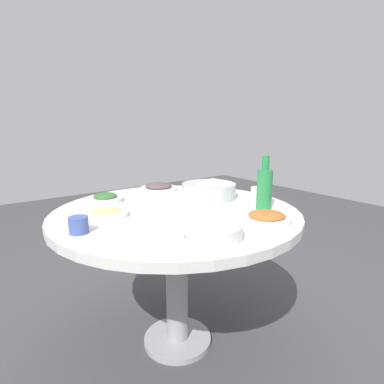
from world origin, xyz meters
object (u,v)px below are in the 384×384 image
at_px(round_dining_table, 176,229).
at_px(green_bottle, 264,188).
at_px(dish_eggplant, 159,187).
at_px(tea_cup_near, 79,225).
at_px(dish_noodles, 106,213).
at_px(tea_cup_far, 257,192).
at_px(dish_greens, 105,198).
at_px(rice_bowl, 209,190).
at_px(dish_stirfry, 267,217).
at_px(soup_bowl, 209,231).

bearing_deg(round_dining_table, green_bottle, -34.17).
relative_size(dish_eggplant, tea_cup_near, 3.11).
xyz_separation_m(round_dining_table, green_bottle, (0.37, -0.25, 0.22)).
bearing_deg(dish_noodles, dish_eggplant, 35.98).
height_order(dish_eggplant, tea_cup_far, tea_cup_far).
relative_size(round_dining_table, dish_greens, 6.46).
bearing_deg(rice_bowl, dish_stirfry, -98.87).
bearing_deg(dish_stirfry, tea_cup_far, 46.99).
relative_size(dish_eggplant, tea_cup_far, 3.11).
xyz_separation_m(dish_noodles, tea_cup_near, (-0.17, -0.15, 0.02)).
bearing_deg(round_dining_table, tea_cup_far, -6.70).
height_order(dish_noodles, tea_cup_far, tea_cup_far).
relative_size(dish_noodles, dish_eggplant, 0.83).
xyz_separation_m(dish_stirfry, dish_eggplant, (-0.05, 0.86, -0.00)).
height_order(soup_bowl, green_bottle, green_bottle).
relative_size(dish_greens, green_bottle, 0.70).
distance_m(dish_greens, tea_cup_near, 0.51).
bearing_deg(dish_stirfry, green_bottle, 44.59).
relative_size(green_bottle, tea_cup_far, 3.53).
height_order(soup_bowl, dish_noodles, soup_bowl).
distance_m(dish_stirfry, tea_cup_far, 0.46).
xyz_separation_m(round_dining_table, dish_greens, (-0.22, 0.38, 0.13)).
xyz_separation_m(dish_greens, dish_stirfry, (0.44, -0.78, -0.00)).
distance_m(dish_eggplant, tea_cup_far, 0.64).
relative_size(dish_greens, tea_cup_far, 2.47).
distance_m(round_dining_table, green_bottle, 0.50).
relative_size(round_dining_table, green_bottle, 4.54).
distance_m(round_dining_table, tea_cup_near, 0.53).
bearing_deg(dish_noodles, green_bottle, -26.48).
bearing_deg(tea_cup_near, green_bottle, -12.79).
height_order(rice_bowl, tea_cup_far, rice_bowl).
bearing_deg(dish_greens, round_dining_table, -59.36).
xyz_separation_m(tea_cup_near, tea_cup_far, (1.04, -0.01, -0.00)).
distance_m(tea_cup_near, tea_cup_far, 1.04).
distance_m(dish_noodles, green_bottle, 0.79).
bearing_deg(dish_noodles, round_dining_table, -16.43).
height_order(round_dining_table, soup_bowl, soup_bowl).
bearing_deg(tea_cup_near, dish_eggplant, 37.29).
distance_m(dish_stirfry, green_bottle, 0.23).
distance_m(soup_bowl, tea_cup_near, 0.52).
bearing_deg(dish_greens, tea_cup_near, -123.13).
bearing_deg(tea_cup_far, soup_bowl, -152.43).
distance_m(rice_bowl, tea_cup_near, 0.81).
bearing_deg(dish_stirfry, soup_bowl, -179.40).
xyz_separation_m(dish_noodles, green_bottle, (0.70, -0.35, 0.09)).
height_order(soup_bowl, tea_cup_far, same).
xyz_separation_m(rice_bowl, soup_bowl, (-0.42, -0.50, -0.02)).
bearing_deg(round_dining_table, dish_stirfry, -61.53).
height_order(round_dining_table, dish_noodles, dish_noodles).
bearing_deg(soup_bowl, tea_cup_near, 137.26).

